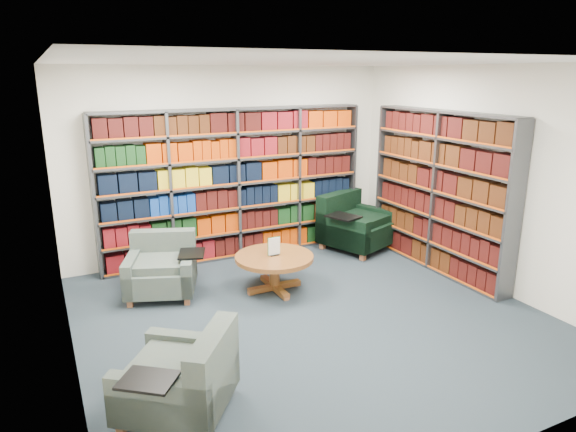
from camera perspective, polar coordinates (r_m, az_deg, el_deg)
name	(u,v)px	position (r m, az deg, el deg)	size (l,w,h in m)	color
room_shell	(313,198)	(5.51, 2.77, 2.00)	(5.02, 5.02, 2.82)	black
bookshelf_back	(236,185)	(7.65, -5.79, 3.50)	(4.00, 0.28, 2.20)	#47494F
bookshelf_right	(440,192)	(7.41, 16.49, 2.52)	(0.28, 2.50, 2.20)	#47494F
chair_teal_left	(162,269)	(6.70, -13.78, -5.78)	(1.09, 1.05, 0.75)	#0E223A
chair_green_right	(352,226)	(8.21, 7.17, -1.14)	(1.25, 1.21, 0.86)	black
chair_teal_front	(186,381)	(4.42, -11.26, -17.56)	(1.14, 1.14, 0.74)	#0E223A
coffee_table	(274,263)	(6.53, -1.53, -5.19)	(1.00, 1.00, 0.70)	brown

